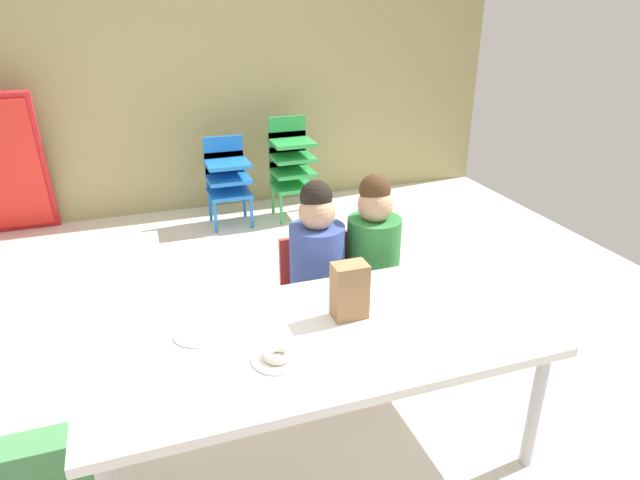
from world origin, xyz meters
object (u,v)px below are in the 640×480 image
kid_chair_blue_stack (227,175)px  paper_plate_near_edge (278,359)px  seated_child_middle_seat (373,248)px  donut_powdered_on_plate (278,354)px  craft_table (318,343)px  seated_child_near_camera (317,256)px  paper_bag_brown (350,291)px  kid_chair_green_stack (291,162)px  paper_plate_center_table (199,334)px

kid_chair_blue_stack → paper_plate_near_edge: size_ratio=3.78×
seated_child_middle_seat → donut_powdered_on_plate: size_ratio=8.90×
craft_table → kid_chair_blue_stack: size_ratio=2.43×
seated_child_near_camera → seated_child_middle_seat: (0.29, 0.00, 0.00)m
paper_bag_brown → paper_plate_near_edge: paper_bag_brown is taller
paper_bag_brown → paper_plate_near_edge: bearing=-151.3°
craft_table → seated_child_near_camera: bearing=71.5°
kid_chair_green_stack → paper_plate_center_table: kid_chair_green_stack is taller
paper_plate_near_edge → paper_bag_brown: bearing=28.7°
seated_child_middle_seat → paper_bag_brown: seated_child_middle_seat is taller
kid_chair_blue_stack → donut_powdered_on_plate: size_ratio=6.60×
donut_powdered_on_plate → seated_child_near_camera: bearing=62.1°
kid_chair_blue_stack → paper_plate_center_table: (-0.54, -2.41, 0.17)m
paper_plate_near_edge → paper_plate_center_table: bearing=133.7°
seated_child_near_camera → paper_bag_brown: (-0.06, -0.55, 0.11)m
seated_child_near_camera → paper_plate_near_edge: bearing=-117.9°
craft_table → paper_plate_center_table: size_ratio=9.18×
craft_table → paper_bag_brown: size_ratio=7.51×
seated_child_middle_seat → paper_plate_near_edge: 0.99m
kid_chair_blue_stack → paper_bag_brown: 2.49m
seated_child_near_camera → paper_bag_brown: 0.56m
paper_plate_center_table → donut_powdered_on_plate: bearing=-46.3°
craft_table → kid_chair_green_stack: size_ratio=2.07×
paper_plate_near_edge → donut_powdered_on_plate: 0.02m
kid_chair_green_stack → paper_plate_near_edge: bearing=-107.3°
craft_table → kid_chair_blue_stack: kid_chair_blue_stack is taller
seated_child_near_camera → paper_bag_brown: size_ratio=4.17×
paper_plate_near_edge → paper_plate_center_table: same height
seated_child_middle_seat → donut_powdered_on_plate: (-0.68, -0.73, 0.03)m
seated_child_middle_seat → paper_plate_near_edge: size_ratio=5.10×
donut_powdered_on_plate → paper_plate_center_table: bearing=133.7°
kid_chair_blue_stack → paper_plate_center_table: bearing=-102.6°
paper_plate_center_table → kid_chair_green_stack: bearing=66.3°
paper_plate_near_edge → paper_plate_center_table: (-0.23, 0.24, 0.00)m
kid_chair_blue_stack → seated_child_middle_seat: bearing=-79.2°
craft_table → kid_chair_green_stack: kid_chair_green_stack is taller
craft_table → seated_child_near_camera: size_ratio=1.80×
kid_chair_blue_stack → kid_chair_green_stack: size_ratio=0.85×
seated_child_middle_seat → kid_chair_green_stack: seated_child_middle_seat is taller
seated_child_middle_seat → paper_plate_near_edge: seated_child_middle_seat is taller
seated_child_middle_seat → kid_chair_green_stack: size_ratio=1.15×
craft_table → donut_powdered_on_plate: 0.22m
craft_table → paper_bag_brown: (0.15, 0.07, 0.16)m
paper_plate_near_edge → kid_chair_blue_stack: bearing=83.3°
seated_child_middle_seat → paper_plate_center_table: bearing=-151.7°
paper_plate_center_table → craft_table: bearing=-17.6°
kid_chair_blue_stack → paper_plate_center_table: kid_chair_blue_stack is taller
seated_child_near_camera → kid_chair_green_stack: 1.98m
donut_powdered_on_plate → kid_chair_blue_stack: bearing=83.3°
craft_table → donut_powdered_on_plate: donut_powdered_on_plate is taller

